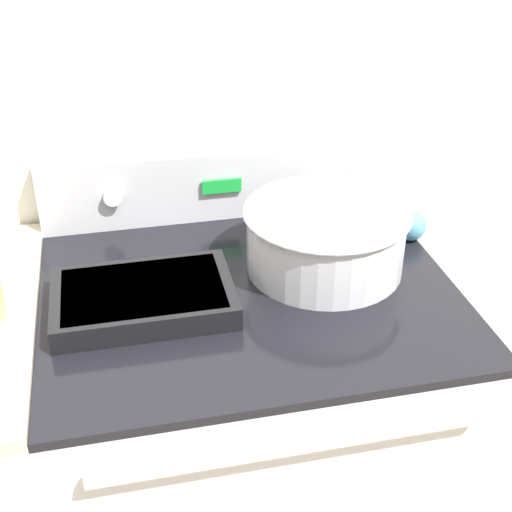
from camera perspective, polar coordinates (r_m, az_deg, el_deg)
The scene contains 6 objects.
kitchen_wall at distance 1.63m, azimuth -3.54°, elevation 13.85°, with size 8.00×0.05×2.50m.
stove_range at distance 1.72m, azimuth -0.55°, elevation -15.78°, with size 0.81×0.72×0.95m.
control_panel at distance 1.65m, azimuth -2.95°, elevation 5.80°, with size 0.81×0.07×0.16m.
mixing_bowl at distance 1.45m, azimuth 5.59°, elevation 1.67°, with size 0.34×0.34×0.14m.
casserole_dish at distance 1.36m, azimuth -9.00°, elevation -3.24°, with size 0.34×0.22×0.05m.
ladle at distance 1.62m, azimuth 12.08°, elevation 2.53°, with size 0.07×0.27×0.07m.
Camera 1 is at (-0.24, -0.81, 1.72)m, focal length 50.00 mm.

